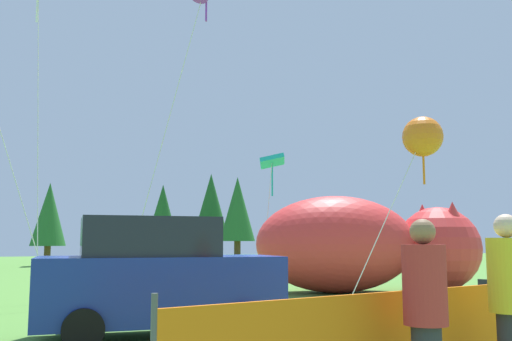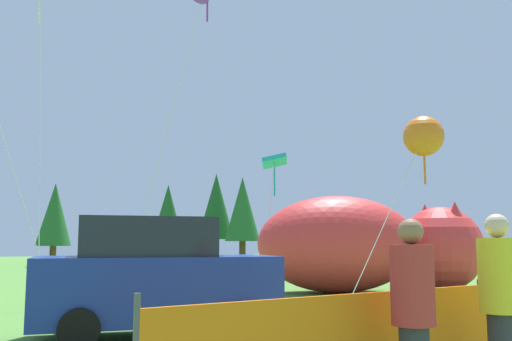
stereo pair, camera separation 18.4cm
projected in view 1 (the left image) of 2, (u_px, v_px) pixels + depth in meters
ground_plane at (347, 334)px, 10.09m from camera, size 120.00×120.00×0.00m
parked_car at (157, 278)px, 9.80m from camera, size 4.28×2.49×2.03m
folding_chair at (487, 299)px, 11.08m from camera, size 0.62×0.62×0.88m
inflatable_cat at (365, 248)px, 18.51m from camera, size 7.80×4.49×3.09m
safety_fence at (453, 341)px, 6.10m from camera, size 6.96×1.10×1.24m
spectator_in_green_shirt at (510, 299)px, 5.80m from camera, size 0.42×0.42×1.91m
spectator_in_blue_shirt at (425, 311)px, 5.17m from camera, size 0.40×0.40×1.83m
kite_orange_flower at (423, 137)px, 15.43m from camera, size 3.31×1.09×5.00m
kite_teal_diamond at (272, 163)px, 21.16m from camera, size 1.64×1.70×4.86m
horizon_tree_east at (163, 214)px, 48.68m from camera, size 2.73×2.73×6.51m
horizon_tree_west at (211, 207)px, 51.45m from camera, size 3.26×3.26×7.77m
horizon_tree_mid at (237, 209)px, 47.45m from camera, size 2.94×2.94×7.02m
horizon_tree_northeast at (49, 215)px, 38.74m from camera, size 2.36×2.36×5.64m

